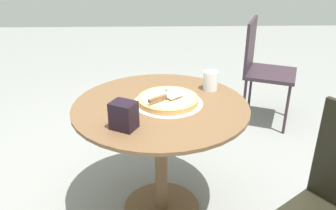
% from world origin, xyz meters
% --- Properties ---
extents(ground_plane, '(10.00, 10.00, 0.00)m').
position_xyz_m(ground_plane, '(0.00, 0.00, 0.00)').
color(ground_plane, gray).
extents(patio_table, '(0.93, 0.93, 0.70)m').
position_xyz_m(patio_table, '(0.00, 0.00, 0.53)').
color(patio_table, brown).
rests_on(patio_table, ground).
extents(pizza_on_tray, '(0.37, 0.37, 0.05)m').
position_xyz_m(pizza_on_tray, '(0.04, 0.02, 0.72)').
color(pizza_on_tray, silver).
rests_on(pizza_on_tray, patio_table).
extents(pizza_server, '(0.20, 0.17, 0.02)m').
position_xyz_m(pizza_server, '(0.02, -0.02, 0.75)').
color(pizza_server, silver).
rests_on(pizza_server, pizza_on_tray).
extents(drinking_cup, '(0.08, 0.08, 0.11)m').
position_xyz_m(drinking_cup, '(0.29, 0.20, 0.75)').
color(drinking_cup, silver).
rests_on(drinking_cup, patio_table).
extents(napkin_dispenser, '(0.14, 0.13, 0.13)m').
position_xyz_m(napkin_dispenser, '(-0.17, -0.25, 0.76)').
color(napkin_dispenser, black).
rests_on(napkin_dispenser, patio_table).
extents(patio_chair_far, '(0.53, 0.53, 0.90)m').
position_xyz_m(patio_chair_far, '(0.87, 1.15, 0.53)').
color(patio_chair_far, '#32242C').
rests_on(patio_chair_far, ground).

